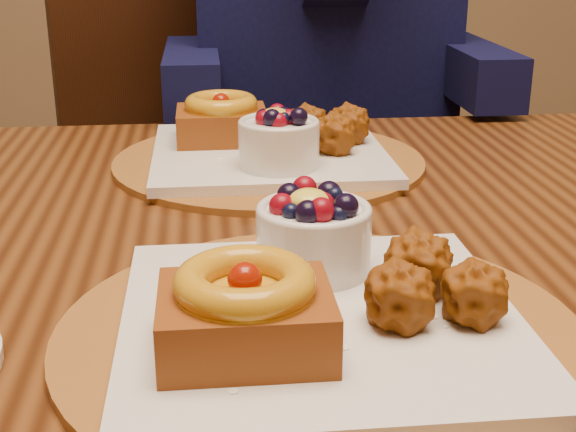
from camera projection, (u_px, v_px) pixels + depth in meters
The scene contains 4 objects.
dining_table at pixel (288, 300), 0.81m from camera, with size 1.60×0.90×0.76m.
place_setting_near at pixel (316, 303), 0.57m from camera, with size 0.38×0.38×0.09m.
place_setting_far at pixel (267, 145), 0.97m from camera, with size 0.38×0.38×0.09m.
chair_far at pixel (204, 222), 1.49m from camera, with size 0.57×0.57×0.92m.
Camera 1 is at (-0.10, -0.67, 1.04)m, focal length 50.00 mm.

